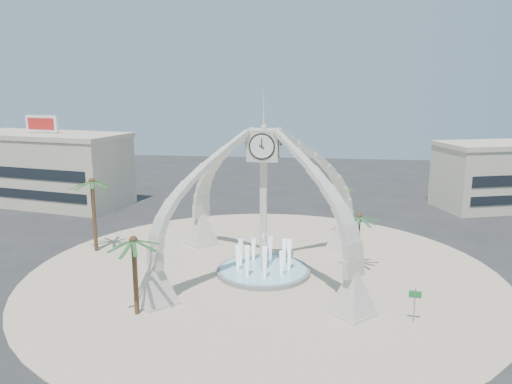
# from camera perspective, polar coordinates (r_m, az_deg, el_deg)

# --- Properties ---
(ground) EXTENTS (140.00, 140.00, 0.00)m
(ground) POSITION_cam_1_polar(r_m,az_deg,el_deg) (43.21, 0.83, -9.29)
(ground) COLOR #282828
(ground) RESTS_ON ground
(plaza) EXTENTS (40.00, 40.00, 0.06)m
(plaza) POSITION_cam_1_polar(r_m,az_deg,el_deg) (43.20, 0.83, -9.25)
(plaza) COLOR beige
(plaza) RESTS_ON ground
(clock_tower) EXTENTS (17.94, 17.94, 16.30)m
(clock_tower) POSITION_cam_1_polar(r_m,az_deg,el_deg) (41.29, 0.86, -0.87)
(clock_tower) COLOR silver
(clock_tower) RESTS_ON ground
(fountain) EXTENTS (8.00, 8.00, 3.62)m
(fountain) POSITION_cam_1_polar(r_m,az_deg,el_deg) (43.10, 0.83, -8.93)
(fountain) COLOR gray
(fountain) RESTS_ON ground
(building_nw) EXTENTS (23.75, 13.73, 11.90)m
(building_nw) POSITION_cam_1_polar(r_m,az_deg,el_deg) (72.79, -22.88, 2.51)
(building_nw) COLOR #C0B496
(building_nw) RESTS_ON ground
(palm_east) EXTENTS (4.26, 4.26, 5.54)m
(palm_east) POSITION_cam_1_polar(r_m,az_deg,el_deg) (43.18, 11.67, -2.83)
(palm_east) COLOR brown
(palm_east) RESTS_ON ground
(palm_west) EXTENTS (5.14, 5.14, 7.64)m
(palm_west) POSITION_cam_1_polar(r_m,az_deg,el_deg) (49.45, -18.26, 1.03)
(palm_west) COLOR brown
(palm_west) RESTS_ON ground
(palm_north) EXTENTS (4.43, 4.43, 6.27)m
(palm_north) POSITION_cam_1_polar(r_m,az_deg,el_deg) (52.65, 9.89, 0.71)
(palm_north) COLOR brown
(palm_north) RESTS_ON ground
(palm_south) EXTENTS (4.58, 4.58, 6.15)m
(palm_south) POSITION_cam_1_polar(r_m,az_deg,el_deg) (35.06, -13.84, -5.47)
(palm_south) COLOR brown
(palm_south) RESTS_ON ground
(street_sign) EXTENTS (0.89, 0.16, 2.44)m
(street_sign) POSITION_cam_1_polar(r_m,az_deg,el_deg) (35.82, 17.70, -11.53)
(street_sign) COLOR slate
(street_sign) RESTS_ON ground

